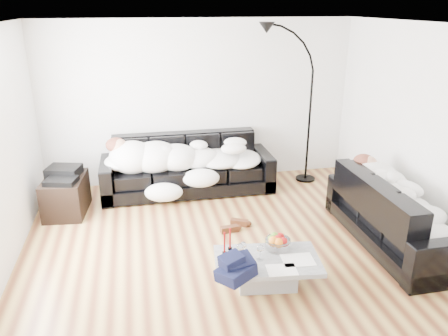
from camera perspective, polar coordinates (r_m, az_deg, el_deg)
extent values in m
plane|color=brown|center=(5.51, 0.64, -9.89)|extent=(5.00, 5.00, 0.00)
cube|color=silver|center=(7.11, -3.21, 8.51)|extent=(5.00, 0.02, 2.60)
cube|color=silver|center=(6.00, 24.78, 4.29)|extent=(0.02, 4.50, 2.60)
plane|color=white|center=(4.74, 0.77, 18.25)|extent=(5.00, 5.00, 0.00)
cube|color=black|center=(6.85, -4.79, 0.40)|extent=(2.64, 0.91, 0.86)
cube|color=black|center=(5.75, 21.58, -5.36)|extent=(0.88, 2.06, 0.83)
ellipsoid|color=#0A414B|center=(6.10, 18.35, -0.34)|extent=(0.42, 0.38, 0.20)
cube|color=#939699|center=(4.74, 5.60, -13.33)|extent=(1.16, 0.77, 0.32)
cylinder|color=white|center=(4.80, 7.05, -9.47)|extent=(0.31, 0.31, 0.17)
cylinder|color=white|center=(4.64, 2.53, -10.52)|extent=(0.07, 0.07, 0.16)
cylinder|color=white|center=(4.58, 2.11, -10.84)|extent=(0.10, 0.10, 0.18)
cylinder|color=white|center=(4.58, 4.75, -10.94)|extent=(0.09, 0.09, 0.18)
cylinder|color=maroon|center=(4.64, 0.06, -9.82)|extent=(0.05, 0.05, 0.26)
cylinder|color=maroon|center=(4.72, 0.79, -9.27)|extent=(0.05, 0.05, 0.26)
cube|color=silver|center=(4.67, 9.63, -11.72)|extent=(0.35, 0.27, 0.01)
cube|color=silver|center=(4.49, 7.56, -13.02)|extent=(0.32, 0.24, 0.01)
cube|color=black|center=(6.56, -19.94, -3.37)|extent=(0.61, 0.82, 0.53)
cube|color=black|center=(6.44, -20.29, -0.68)|extent=(0.51, 0.44, 0.13)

